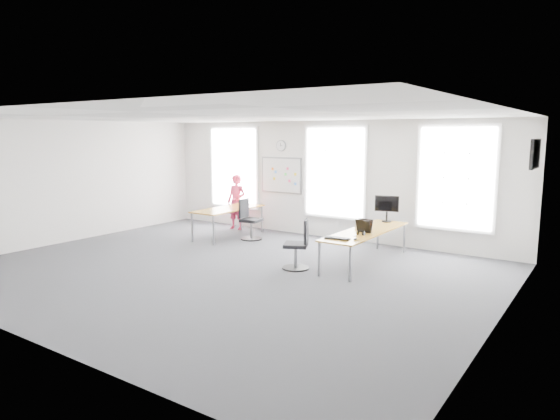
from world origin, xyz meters
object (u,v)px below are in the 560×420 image
Objects in this scene: desk_right at (366,233)px; chair_right at (299,247)px; desk_left at (228,211)px; keyboard at (337,238)px; person at (236,202)px; chair_left at (249,222)px; monitor at (387,206)px; headphones at (360,233)px.

desk_right is 2.84× the size of chair_right.
desk_right is 4.13m from desk_left.
keyboard is (0.82, 0.06, 0.27)m from chair_right.
desk_right is 4.84m from person.
chair_left is 3.53m from monitor.
chair_right is 0.65× the size of person.
person is at bearing 158.65° from headphones.
monitor reaches higher than keyboard.
desk_right is 4.80× the size of monitor.
keyboard is at bearing 69.43° from chair_right.
chair_left is at bearing 7.03° from desk_left.
headphones is (3.59, -1.06, 0.29)m from chair_left.
chair_right is 0.86m from keyboard.
person is at bearing 162.51° from desk_right.
person is (-1.14, 0.89, 0.32)m from chair_left.
keyboard is at bearing -21.36° from desk_left.
keyboard is (3.38, -1.64, 0.26)m from chair_left.
headphones is (0.21, 0.58, 0.03)m from keyboard.
monitor is (0.86, 2.35, 0.61)m from chair_right.
chair_right is at bearing 172.38° from keyboard.
monitor reaches higher than chair_right.
person is at bearing 162.89° from monitor.
keyboard is 2.32m from monitor.
chair_left is 3.75m from headphones.
chair_right is 3.07m from chair_left.
person is at bearing 118.19° from desk_left.
keyboard is 0.80× the size of monitor.
desk_left is 4.12m from monitor.
chair_right is 2.12× the size of keyboard.
person is 5.11m from headphones.
headphones is at bearing -77.71° from desk_right.
chair_right is 1.69× the size of monitor.
monitor is at bearing 96.64° from headphones.
desk_right is 2.78× the size of chair_left.
chair_left is 6.32× the size of headphones.
chair_right is at bearing -146.97° from headphones.
headphones is at bearing -98.54° from monitor.
chair_right is at bearing -27.08° from desk_left.
desk_left is 1.35× the size of person.
headphones is at bearing -13.19° from desk_left.
chair_right reaches higher than desk_right.
person is 5.18m from keyboard.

